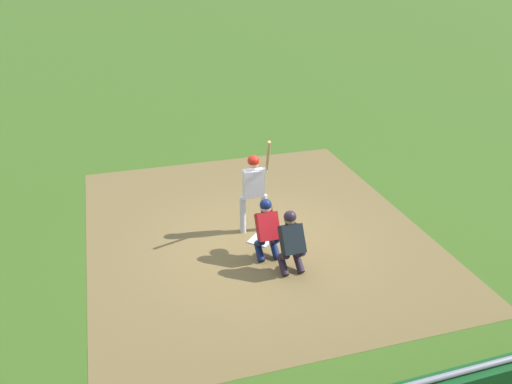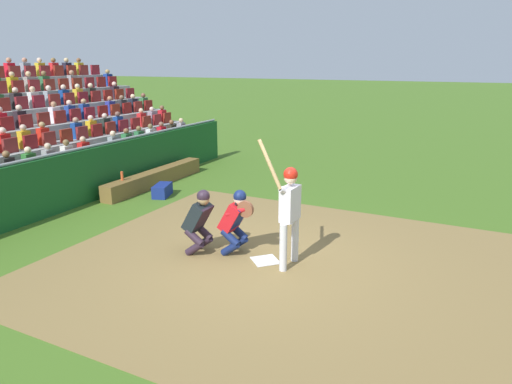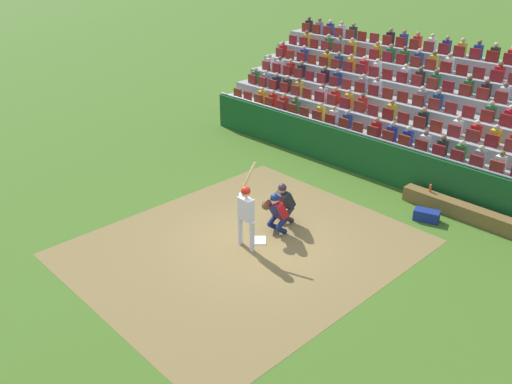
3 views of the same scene
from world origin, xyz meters
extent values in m
plane|color=#41661F|center=(0.00, 0.00, 0.00)|extent=(160.00, 160.00, 0.00)
cube|color=olive|center=(0.00, 0.50, 0.00)|extent=(7.25, 8.47, 0.01)
cube|color=white|center=(0.00, 0.00, 0.02)|extent=(0.62, 0.62, 0.02)
cylinder|color=silver|center=(-0.25, 0.46, 0.42)|extent=(0.14, 0.14, 0.85)
cylinder|color=silver|center=(0.22, 0.43, 0.42)|extent=(0.14, 0.14, 0.85)
cube|color=silver|center=(-0.02, 0.45, 1.15)|extent=(0.44, 0.25, 0.60)
sphere|color=beige|center=(-0.02, 0.45, 1.59)|extent=(0.22, 0.22, 0.22)
sphere|color=red|center=(-0.02, 0.45, 1.65)|extent=(0.24, 0.24, 0.24)
cylinder|color=silver|center=(0.03, 0.42, 1.43)|extent=(0.47, 0.17, 0.14)
cylinder|color=silver|center=(0.20, 0.41, 1.43)|extent=(0.18, 0.15, 0.13)
cylinder|color=tan|center=(0.20, 0.16, 1.84)|extent=(0.18, 0.50, 0.80)
sphere|color=black|center=(0.25, 0.38, 1.46)|extent=(0.06, 0.06, 0.06)
cylinder|color=#132050|center=(-0.24, -0.67, 0.15)|extent=(0.15, 0.39, 0.34)
cylinder|color=#132050|center=(-0.24, -0.67, 0.37)|extent=(0.15, 0.38, 0.33)
cylinder|color=#132050|center=(0.08, -0.67, 0.15)|extent=(0.15, 0.39, 0.34)
cylinder|color=#132050|center=(0.08, -0.67, 0.37)|extent=(0.15, 0.38, 0.33)
cube|color=red|center=(-0.08, -0.68, 0.72)|extent=(0.43, 0.49, 0.60)
cube|color=#132050|center=(-0.08, -0.57, 0.72)|extent=(0.38, 0.28, 0.43)
sphere|color=beige|center=(-0.08, -0.55, 1.07)|extent=(0.22, 0.22, 0.22)
cube|color=black|center=(-0.08, -0.55, 1.07)|extent=(0.20, 0.14, 0.19)
sphere|color=#132050|center=(-0.08, -0.55, 1.13)|extent=(0.24, 0.24, 0.24)
cylinder|color=brown|center=(0.04, -0.37, 0.95)|extent=(0.07, 0.30, 0.30)
cylinder|color=red|center=(0.07, -0.55, 0.88)|extent=(0.15, 0.40, 0.22)
cylinder|color=#2D1F2D|center=(0.03, -1.28, 0.15)|extent=(0.14, 0.38, 0.34)
cylinder|color=#2D1F2D|center=(0.03, -1.28, 0.37)|extent=(0.14, 0.38, 0.33)
cylinder|color=#2D1F2D|center=(0.35, -1.27, 0.15)|extent=(0.14, 0.38, 0.34)
cylinder|color=#2D1F2D|center=(0.35, -1.27, 0.37)|extent=(0.14, 0.38, 0.33)
cube|color=black|center=(0.19, -1.29, 0.72)|extent=(0.42, 0.49, 0.60)
cube|color=#2D1F2D|center=(0.19, -1.17, 0.72)|extent=(0.38, 0.28, 0.43)
sphere|color=#A88456|center=(0.19, -1.15, 1.07)|extent=(0.22, 0.22, 0.22)
cube|color=black|center=(0.19, -1.15, 1.07)|extent=(0.20, 0.14, 0.19)
sphere|color=#2D1F2D|center=(0.19, -1.15, 1.13)|extent=(0.24, 0.24, 0.24)
cube|color=#144E1F|center=(0.00, -5.64, 0.68)|extent=(15.48, 0.24, 1.35)
cylinder|color=gray|center=(0.00, -5.64, 1.39)|extent=(15.48, 0.07, 0.07)
cube|color=brown|center=(-3.46, -5.09, 0.22)|extent=(4.06, 0.40, 0.44)
cylinder|color=#D35328|center=(-2.17, -5.16, 0.56)|extent=(0.07, 0.07, 0.24)
cube|color=navy|center=(-2.63, -4.23, 0.16)|extent=(0.78, 0.56, 0.32)
cube|color=#969794|center=(0.00, -7.93, 0.24)|extent=(19.62, 0.94, 0.48)
cube|color=maroon|center=(-3.03, -7.79, 0.69)|extent=(0.44, 0.10, 0.42)
cube|color=white|center=(-3.03, -8.03, 0.74)|extent=(0.32, 0.22, 0.52)
sphere|color=brown|center=(-3.03, -8.03, 1.10)|extent=(0.19, 0.19, 0.19)
cube|color=maroon|center=(-2.35, -7.79, 0.69)|extent=(0.44, 0.10, 0.42)
cube|color=gray|center=(-2.35, -8.03, 0.74)|extent=(0.32, 0.22, 0.52)
sphere|color=#C9AB8D|center=(-2.35, -8.03, 1.10)|extent=(0.19, 0.19, 0.19)
cube|color=maroon|center=(-1.68, -7.79, 0.69)|extent=(0.44, 0.10, 0.42)
cube|color=#2B722E|center=(-1.68, -8.03, 0.74)|extent=(0.32, 0.22, 0.52)
sphere|color=beige|center=(-1.68, -8.03, 1.10)|extent=(0.19, 0.19, 0.19)
cube|color=maroon|center=(-1.01, -7.79, 0.69)|extent=(0.44, 0.10, 0.42)
cube|color=#282C29|center=(-1.01, -8.03, 0.74)|extent=(0.32, 0.22, 0.52)
sphere|color=brown|center=(-1.01, -8.03, 1.10)|extent=(0.19, 0.19, 0.19)
cube|color=maroon|center=(-0.34, -7.79, 0.69)|extent=(0.44, 0.10, 0.42)
cube|color=white|center=(-0.34, -8.03, 0.74)|extent=(0.32, 0.22, 0.52)
sphere|color=brown|center=(-0.34, -8.03, 1.10)|extent=(0.19, 0.19, 0.19)
cube|color=maroon|center=(0.34, -7.79, 0.69)|extent=(0.44, 0.10, 0.42)
cube|color=navy|center=(0.34, -8.03, 0.74)|extent=(0.32, 0.22, 0.52)
sphere|color=beige|center=(0.34, -8.03, 1.10)|extent=(0.19, 0.19, 0.19)
cube|color=maroon|center=(1.01, -7.79, 0.69)|extent=(0.44, 0.10, 0.42)
cube|color=navy|center=(1.01, -8.03, 0.74)|extent=(0.32, 0.22, 0.52)
sphere|color=#D0B18C|center=(1.01, -8.03, 1.10)|extent=(0.19, 0.19, 0.19)
cube|color=maroon|center=(1.68, -7.79, 0.69)|extent=(0.44, 0.10, 0.42)
cube|color=red|center=(1.68, -8.03, 0.74)|extent=(0.32, 0.22, 0.52)
sphere|color=#9F755B|center=(1.68, -8.03, 1.10)|extent=(0.19, 0.19, 0.19)
cube|color=maroon|center=(2.35, -7.79, 0.69)|extent=(0.44, 0.10, 0.42)
cube|color=maroon|center=(3.03, -7.79, 0.69)|extent=(0.44, 0.10, 0.42)
cube|color=navy|center=(3.03, -8.03, 0.74)|extent=(0.32, 0.22, 0.52)
sphere|color=beige|center=(3.03, -8.03, 1.10)|extent=(0.19, 0.19, 0.19)
cube|color=maroon|center=(3.70, -7.79, 0.69)|extent=(0.44, 0.10, 0.42)
cube|color=white|center=(3.70, -8.03, 0.74)|extent=(0.32, 0.22, 0.52)
sphere|color=tan|center=(3.70, -8.03, 1.10)|extent=(0.19, 0.19, 0.19)
cube|color=maroon|center=(4.37, -7.79, 0.69)|extent=(0.44, 0.10, 0.42)
cube|color=gold|center=(4.37, -8.03, 0.74)|extent=(0.32, 0.22, 0.52)
sphere|color=#D8B185|center=(4.37, -8.03, 1.10)|extent=(0.19, 0.19, 0.19)
cube|color=maroon|center=(5.04, -7.79, 0.69)|extent=(0.44, 0.10, 0.42)
cube|color=maroon|center=(5.72, -7.79, 0.69)|extent=(0.44, 0.10, 0.42)
cube|color=#2A6F42|center=(5.72, -8.03, 0.74)|extent=(0.32, 0.22, 0.52)
sphere|color=brown|center=(5.72, -8.03, 1.10)|extent=(0.19, 0.19, 0.19)
cube|color=maroon|center=(6.39, -7.79, 0.69)|extent=(0.44, 0.10, 0.42)
cube|color=red|center=(6.39, -8.03, 0.74)|extent=(0.32, 0.22, 0.52)
sphere|color=#DBAE83|center=(6.39, -8.03, 1.10)|extent=(0.19, 0.19, 0.19)
cube|color=maroon|center=(7.06, -7.79, 0.69)|extent=(0.44, 0.10, 0.42)
cube|color=red|center=(7.06, -8.03, 0.74)|extent=(0.32, 0.22, 0.52)
sphere|color=tan|center=(7.06, -8.03, 1.10)|extent=(0.19, 0.19, 0.19)
cube|color=maroon|center=(7.73, -7.79, 0.69)|extent=(0.44, 0.10, 0.42)
cube|color=gold|center=(7.73, -8.03, 0.74)|extent=(0.32, 0.22, 0.52)
sphere|color=beige|center=(7.73, -8.03, 1.10)|extent=(0.19, 0.19, 0.19)
cube|color=maroon|center=(8.40, -7.79, 0.69)|extent=(0.44, 0.10, 0.42)
cube|color=maroon|center=(9.08, -7.79, 0.69)|extent=(0.44, 0.10, 0.42)
cube|color=#969794|center=(0.00, -8.87, 0.48)|extent=(19.62, 0.94, 0.96)
cube|color=maroon|center=(-3.03, -8.73, 1.17)|extent=(0.44, 0.10, 0.42)
cube|color=maroon|center=(-2.35, -8.73, 1.17)|extent=(0.44, 0.10, 0.42)
cube|color=gold|center=(-2.35, -8.97, 1.22)|extent=(0.32, 0.22, 0.52)
sphere|color=#C7A38E|center=(-2.35, -8.97, 1.58)|extent=(0.19, 0.19, 0.19)
cube|color=maroon|center=(-1.68, -8.73, 1.17)|extent=(0.44, 0.10, 0.42)
cube|color=red|center=(-1.68, -8.97, 1.22)|extent=(0.32, 0.22, 0.52)
sphere|color=beige|center=(-1.68, -8.97, 1.58)|extent=(0.19, 0.19, 0.19)
cube|color=maroon|center=(-1.01, -8.73, 1.17)|extent=(0.44, 0.10, 0.42)
cube|color=silver|center=(-1.01, -8.97, 1.22)|extent=(0.32, 0.22, 0.52)
sphere|color=tan|center=(-1.01, -8.97, 1.58)|extent=(0.19, 0.19, 0.19)
cube|color=maroon|center=(-0.34, -8.73, 1.17)|extent=(0.44, 0.10, 0.42)
cube|color=maroon|center=(0.34, -8.73, 1.17)|extent=(0.44, 0.10, 0.42)
cube|color=black|center=(0.34, -8.97, 1.22)|extent=(0.32, 0.22, 0.52)
sphere|color=#A9834E|center=(0.34, -8.97, 1.58)|extent=(0.19, 0.19, 0.19)
cube|color=maroon|center=(1.01, -8.73, 1.17)|extent=(0.44, 0.10, 0.42)
cube|color=maroon|center=(1.68, -8.73, 1.17)|extent=(0.44, 0.10, 0.42)
cube|color=gold|center=(1.68, -8.97, 1.22)|extent=(0.32, 0.22, 0.52)
sphere|color=#B1744F|center=(1.68, -8.97, 1.58)|extent=(0.19, 0.19, 0.19)
cube|color=maroon|center=(2.35, -8.73, 1.17)|extent=(0.44, 0.10, 0.42)
cube|color=maroon|center=(3.03, -8.73, 1.17)|extent=(0.44, 0.10, 0.42)
cube|color=red|center=(3.03, -8.97, 1.22)|extent=(0.32, 0.22, 0.52)
sphere|color=brown|center=(3.03, -8.97, 1.58)|extent=(0.19, 0.19, 0.19)
cube|color=maroon|center=(3.70, -8.73, 1.17)|extent=(0.44, 0.10, 0.42)
cube|color=gold|center=(3.70, -8.97, 1.22)|extent=(0.32, 0.22, 0.52)
sphere|color=tan|center=(3.70, -8.97, 1.58)|extent=(0.19, 0.19, 0.19)
cube|color=maroon|center=(4.37, -8.73, 1.17)|extent=(0.44, 0.10, 0.42)
cube|color=red|center=(4.37, -8.97, 1.22)|extent=(0.32, 0.22, 0.52)
sphere|color=tan|center=(4.37, -8.97, 1.58)|extent=(0.19, 0.19, 0.19)
cube|color=maroon|center=(5.04, -8.73, 1.17)|extent=(0.44, 0.10, 0.42)
cube|color=silver|center=(5.04, -8.97, 1.22)|extent=(0.32, 0.22, 0.52)
sphere|color=brown|center=(5.04, -8.97, 1.58)|extent=(0.19, 0.19, 0.19)
cube|color=maroon|center=(5.72, -8.73, 1.17)|extent=(0.44, 0.10, 0.42)
cube|color=maroon|center=(6.39, -8.73, 1.17)|extent=(0.44, 0.10, 0.42)
cube|color=gold|center=(6.39, -8.97, 1.22)|extent=(0.32, 0.22, 0.52)
sphere|color=brown|center=(6.39, -8.97, 1.58)|extent=(0.19, 0.19, 0.19)
cube|color=maroon|center=(7.06, -8.73, 1.17)|extent=(0.44, 0.10, 0.42)
cube|color=#2C251F|center=(7.06, -8.97, 1.22)|extent=(0.32, 0.22, 0.52)
sphere|color=#CBB188|center=(7.06, -8.97, 1.58)|extent=(0.19, 0.19, 0.19)
cube|color=maroon|center=(7.73, -8.73, 1.17)|extent=(0.44, 0.10, 0.42)
cube|color=#1D2930|center=(7.73, -8.97, 1.22)|extent=(0.32, 0.22, 0.52)
sphere|color=tan|center=(7.73, -8.97, 1.58)|extent=(0.19, 0.19, 0.19)
cube|color=maroon|center=(8.40, -8.73, 1.17)|extent=(0.44, 0.10, 0.42)
cube|color=#89939D|center=(8.40, -8.97, 1.22)|extent=(0.32, 0.22, 0.52)
sphere|color=beige|center=(8.40, -8.97, 1.58)|extent=(0.19, 0.19, 0.19)
cube|color=maroon|center=(9.08, -8.73, 1.17)|extent=(0.44, 0.10, 0.42)
cube|color=#2F7130|center=(9.08, -8.97, 1.22)|extent=(0.32, 0.22, 0.52)
sphere|color=tan|center=(9.08, -8.97, 1.58)|extent=(0.19, 0.19, 0.19)
cube|color=#969794|center=(0.00, -9.81, 0.72)|extent=(19.62, 0.94, 1.44)
cube|color=maroon|center=(-2.35, -9.67, 1.65)|extent=(0.44, 0.10, 0.42)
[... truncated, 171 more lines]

